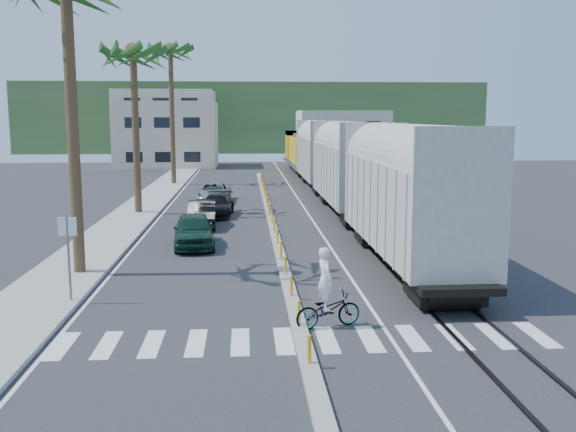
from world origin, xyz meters
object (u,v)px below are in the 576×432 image
object	(u,v)px
street_sign	(68,246)
car_lead	(194,230)
cyclist	(327,302)
car_second	(202,214)

from	to	relation	value
street_sign	car_lead	xyz separation A→B (m)	(3.33, 9.29, -1.18)
car_lead	cyclist	xyz separation A→B (m)	(4.82, -12.20, -0.04)
car_second	cyclist	xyz separation A→B (m)	(4.77, -17.75, 0.03)
car_lead	car_second	size ratio (longest dim) A/B	1.08
street_sign	car_lead	bearing A→B (deg)	70.29
cyclist	street_sign	bearing A→B (deg)	53.11
car_lead	car_second	bearing A→B (deg)	84.41
street_sign	cyclist	world-z (taller)	street_sign
car_second	cyclist	bearing A→B (deg)	-76.43
street_sign	car_second	xyz separation A→B (m)	(3.37, 14.83, -1.25)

